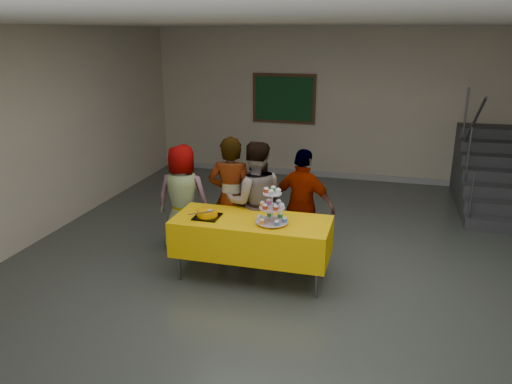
# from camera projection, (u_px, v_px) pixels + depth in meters

# --- Properties ---
(room_shell) EXTENTS (10.00, 10.04, 3.02)m
(room_shell) POSITION_uv_depth(u_px,v_px,m) (309.00, 111.00, 5.12)
(room_shell) COLOR #4C514C
(room_shell) RESTS_ON ground
(bake_table) EXTENTS (1.88, 0.78, 0.77)m
(bake_table) POSITION_uv_depth(u_px,v_px,m) (252.00, 236.00, 6.02)
(bake_table) COLOR #595960
(bake_table) RESTS_ON ground
(cupcake_stand) EXTENTS (0.38, 0.38, 0.44)m
(cupcake_stand) POSITION_uv_depth(u_px,v_px,m) (272.00, 209.00, 5.76)
(cupcake_stand) COLOR silver
(cupcake_stand) RESTS_ON bake_table
(bear_cake) EXTENTS (0.32, 0.36, 0.12)m
(bear_cake) POSITION_uv_depth(u_px,v_px,m) (207.00, 213.00, 6.00)
(bear_cake) COLOR black
(bear_cake) RESTS_ON bake_table
(schoolchild_a) EXTENTS (0.76, 0.54, 1.48)m
(schoolchild_a) POSITION_uv_depth(u_px,v_px,m) (183.00, 198.00, 6.82)
(schoolchild_a) COLOR slate
(schoolchild_a) RESTS_ON ground
(schoolchild_b) EXTENTS (0.64, 0.45, 1.65)m
(schoolchild_b) POSITION_uv_depth(u_px,v_px,m) (231.00, 198.00, 6.52)
(schoolchild_b) COLOR #5B5B64
(schoolchild_b) RESTS_ON ground
(schoolchild_c) EXTENTS (0.93, 0.82, 1.60)m
(schoolchild_c) POSITION_uv_depth(u_px,v_px,m) (255.00, 202.00, 6.48)
(schoolchild_c) COLOR #5C5C65
(schoolchild_c) RESTS_ON ground
(schoolchild_d) EXTENTS (0.94, 0.59, 1.50)m
(schoolchild_d) POSITION_uv_depth(u_px,v_px,m) (303.00, 206.00, 6.48)
(schoolchild_d) COLOR slate
(schoolchild_d) RESTS_ON ground
(staircase) EXTENTS (1.30, 2.40, 2.04)m
(staircase) POSITION_uv_depth(u_px,v_px,m) (497.00, 176.00, 8.73)
(staircase) COLOR #424447
(staircase) RESTS_ON ground
(noticeboard) EXTENTS (1.30, 0.05, 1.00)m
(noticeboard) POSITION_uv_depth(u_px,v_px,m) (284.00, 99.00, 10.15)
(noticeboard) COLOR #472B16
(noticeboard) RESTS_ON ground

